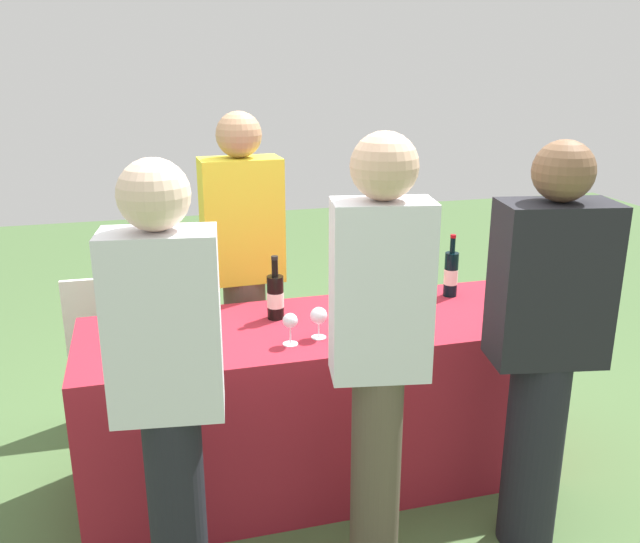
{
  "coord_description": "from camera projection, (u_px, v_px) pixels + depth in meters",
  "views": [
    {
      "loc": [
        -0.75,
        -2.76,
        1.95
      ],
      "look_at": [
        0.0,
        0.0,
        1.05
      ],
      "focal_mm": 37.72,
      "sensor_mm": 36.0,
      "label": 1
    }
  ],
  "objects": [
    {
      "name": "guest_0",
      "position": [
        168.0,
        386.0,
        2.21
      ],
      "size": [
        0.39,
        0.24,
        1.68
      ],
      "rotation": [
        0.0,
        0.0,
        -0.13
      ],
      "color": "black",
      "rests_on": "ground_plane"
    },
    {
      "name": "wine_glass_0",
      "position": [
        290.0,
        322.0,
        2.82
      ],
      "size": [
        0.07,
        0.07,
        0.14
      ],
      "color": "silver",
      "rests_on": "tasting_table"
    },
    {
      "name": "tasting_table",
      "position": [
        320.0,
        402.0,
        3.19
      ],
      "size": [
        2.17,
        0.74,
        0.8
      ],
      "primitive_type": "cube",
      "color": "maroon",
      "rests_on": "ground_plane"
    },
    {
      "name": "guest_2",
      "position": [
        545.0,
        342.0,
        2.6
      ],
      "size": [
        0.46,
        0.31,
        1.68
      ],
      "rotation": [
        0.0,
        0.0,
        -0.18
      ],
      "color": "black",
      "rests_on": "ground_plane"
    },
    {
      "name": "wine_bottle_2",
      "position": [
        405.0,
        287.0,
        3.24
      ],
      "size": [
        0.08,
        0.08,
        0.3
      ],
      "color": "black",
      "rests_on": "tasting_table"
    },
    {
      "name": "wine_bottle_0",
      "position": [
        180.0,
        304.0,
        3.01
      ],
      "size": [
        0.06,
        0.06,
        0.3
      ],
      "color": "black",
      "rests_on": "tasting_table"
    },
    {
      "name": "wine_glass_1",
      "position": [
        319.0,
        317.0,
        2.89
      ],
      "size": [
        0.07,
        0.07,
        0.14
      ],
      "color": "silver",
      "rests_on": "tasting_table"
    },
    {
      "name": "menu_board",
      "position": [
        119.0,
        349.0,
        3.74
      ],
      "size": [
        0.54,
        0.05,
        0.83
      ],
      "primitive_type": "cube",
      "rotation": [
        0.0,
        0.0,
        -0.04
      ],
      "color": "white",
      "rests_on": "ground_plane"
    },
    {
      "name": "wine_bottle_1",
      "position": [
        275.0,
        296.0,
        3.11
      ],
      "size": [
        0.08,
        0.08,
        0.3
      ],
      "color": "black",
      "rests_on": "tasting_table"
    },
    {
      "name": "guest_1",
      "position": [
        379.0,
        346.0,
        2.42
      ],
      "size": [
        0.38,
        0.25,
        1.73
      ],
      "rotation": [
        0.0,
        0.0,
        -0.17
      ],
      "color": "brown",
      "rests_on": "ground_plane"
    },
    {
      "name": "wine_glass_2",
      "position": [
        384.0,
        310.0,
        2.96
      ],
      "size": [
        0.07,
        0.07,
        0.14
      ],
      "color": "silver",
      "rests_on": "tasting_table"
    },
    {
      "name": "ground_plane",
      "position": [
        320.0,
        474.0,
        3.31
      ],
      "size": [
        12.0,
        12.0,
        0.0
      ],
      "primitive_type": "plane",
      "color": "#476638"
    },
    {
      "name": "server_pouring",
      "position": [
        243.0,
        264.0,
        3.51
      ],
      "size": [
        0.41,
        0.24,
        1.71
      ],
      "rotation": [
        0.0,
        0.0,
        3.17
      ],
      "color": "brown",
      "rests_on": "ground_plane"
    },
    {
      "name": "ice_bucket",
      "position": [
        155.0,
        319.0,
        2.89
      ],
      "size": [
        0.19,
        0.19,
        0.18
      ],
      "primitive_type": "cylinder",
      "color": "silver",
      "rests_on": "tasting_table"
    },
    {
      "name": "wine_bottle_3",
      "position": [
        451.0,
        274.0,
        3.4
      ],
      "size": [
        0.07,
        0.07,
        0.32
      ],
      "color": "black",
      "rests_on": "tasting_table"
    }
  ]
}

